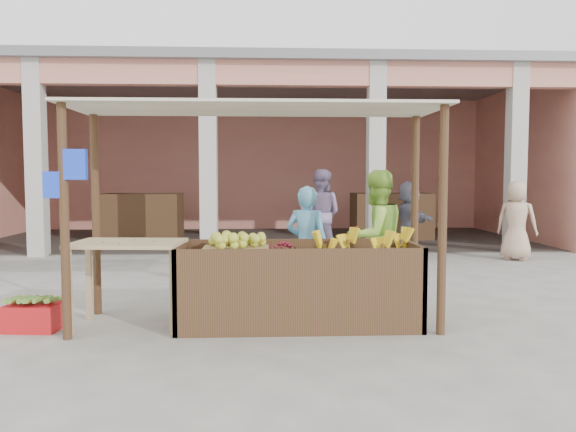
{
  "coord_description": "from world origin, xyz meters",
  "views": [
    {
      "loc": [
        0.11,
        -6.08,
        1.63
      ],
      "look_at": [
        0.44,
        1.2,
        1.12
      ],
      "focal_mm": 35.0,
      "sensor_mm": 36.0,
      "label": 1
    }
  ],
  "objects_px": {
    "vendor_blue": "(307,242)",
    "motorcycle": "(324,254)",
    "vendor_green": "(376,234)",
    "side_table": "(128,255)",
    "fruit_stall": "(298,289)",
    "red_crate": "(34,317)"
  },
  "relations": [
    {
      "from": "vendor_blue",
      "to": "motorcycle",
      "type": "bearing_deg",
      "value": -82.9
    },
    {
      "from": "vendor_green",
      "to": "motorcycle",
      "type": "relative_size",
      "value": 1.02
    },
    {
      "from": "side_table",
      "to": "vendor_green",
      "type": "height_order",
      "value": "vendor_green"
    },
    {
      "from": "fruit_stall",
      "to": "vendor_blue",
      "type": "relative_size",
      "value": 1.61
    },
    {
      "from": "red_crate",
      "to": "vendor_green",
      "type": "distance_m",
      "value": 4.09
    },
    {
      "from": "vendor_green",
      "to": "motorcycle",
      "type": "distance_m",
      "value": 1.45
    },
    {
      "from": "fruit_stall",
      "to": "vendor_blue",
      "type": "distance_m",
      "value": 1.04
    },
    {
      "from": "red_crate",
      "to": "motorcycle",
      "type": "distance_m",
      "value": 4.11
    },
    {
      "from": "side_table",
      "to": "motorcycle",
      "type": "distance_m",
      "value": 3.3
    },
    {
      "from": "vendor_blue",
      "to": "vendor_green",
      "type": "bearing_deg",
      "value": -154.69
    },
    {
      "from": "side_table",
      "to": "red_crate",
      "type": "relative_size",
      "value": 2.23
    },
    {
      "from": "vendor_blue",
      "to": "side_table",
      "type": "bearing_deg",
      "value": 47.49
    },
    {
      "from": "red_crate",
      "to": "fruit_stall",
      "type": "bearing_deg",
      "value": 7.66
    },
    {
      "from": "vendor_green",
      "to": "motorcycle",
      "type": "height_order",
      "value": "vendor_green"
    },
    {
      "from": "side_table",
      "to": "vendor_green",
      "type": "relative_size",
      "value": 0.67
    },
    {
      "from": "side_table",
      "to": "motorcycle",
      "type": "xyz_separation_m",
      "value": [
        2.38,
        2.27,
        -0.32
      ]
    },
    {
      "from": "side_table",
      "to": "red_crate",
      "type": "distance_m",
      "value": 1.18
    },
    {
      "from": "motorcycle",
      "to": "side_table",
      "type": "bearing_deg",
      "value": 153.18
    },
    {
      "from": "fruit_stall",
      "to": "vendor_green",
      "type": "distance_m",
      "value": 1.53
    },
    {
      "from": "vendor_blue",
      "to": "vendor_green",
      "type": "relative_size",
      "value": 0.89
    },
    {
      "from": "motorcycle",
      "to": "vendor_blue",
      "type": "bearing_deg",
      "value": -175.78
    },
    {
      "from": "fruit_stall",
      "to": "vendor_blue",
      "type": "bearing_deg",
      "value": 79.45
    }
  ]
}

